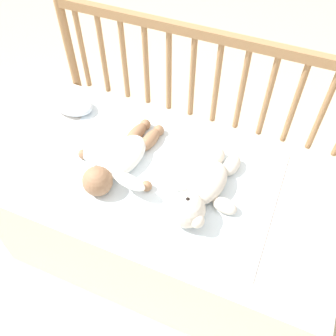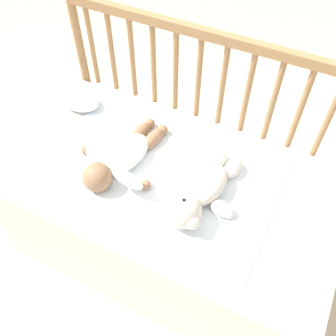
% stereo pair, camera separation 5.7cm
% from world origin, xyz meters
% --- Properties ---
extents(ground_plane, '(12.00, 12.00, 0.00)m').
position_xyz_m(ground_plane, '(0.00, 0.00, 0.00)').
color(ground_plane, '#C6B293').
extents(crib_mattress, '(1.25, 0.67, 0.51)m').
position_xyz_m(crib_mattress, '(0.00, 0.00, 0.26)').
color(crib_mattress, white).
rests_on(crib_mattress, ground_plane).
extents(crib_rail, '(1.25, 0.04, 0.91)m').
position_xyz_m(crib_rail, '(-0.00, 0.36, 0.64)').
color(crib_rail, '#997047').
rests_on(crib_rail, ground_plane).
extents(blanket, '(0.84, 0.55, 0.01)m').
position_xyz_m(blanket, '(-0.03, 0.01, 0.51)').
color(blanket, white).
rests_on(blanket, crib_mattress).
extents(teddy_bear, '(0.27, 0.38, 0.12)m').
position_xyz_m(teddy_bear, '(0.14, -0.04, 0.56)').
color(teddy_bear, silver).
rests_on(teddy_bear, crib_mattress).
extents(baby, '(0.33, 0.42, 0.11)m').
position_xyz_m(baby, '(-0.18, -0.01, 0.55)').
color(baby, white).
rests_on(baby, crib_mattress).
extents(small_pillow, '(0.18, 0.12, 0.06)m').
position_xyz_m(small_pillow, '(-0.51, 0.18, 0.54)').
color(small_pillow, silver).
rests_on(small_pillow, crib_mattress).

